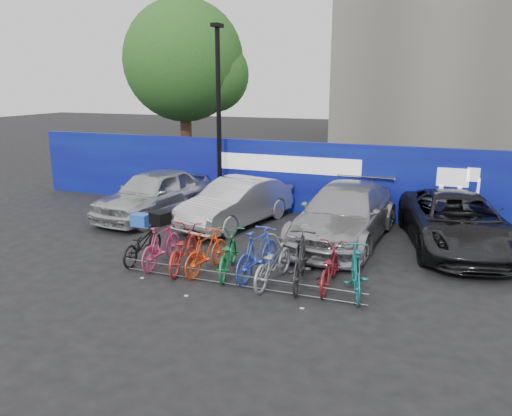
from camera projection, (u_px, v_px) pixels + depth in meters
The scene contains 21 objects.
ground at pixel (247, 277), 11.30m from camera, with size 100.00×100.00×0.00m, color black.
hoarding at pixel (316, 179), 16.42m from camera, with size 22.00×0.18×2.40m.
tree at pixel (189, 64), 21.52m from camera, with size 5.40×5.20×7.80m.
lamppost at pixel (219, 114), 16.50m from camera, with size 0.25×0.50×6.11m.
bike_rack at pixel (237, 280), 10.71m from camera, with size 5.60×0.03×0.30m.
car_0 at pixel (154, 193), 16.22m from camera, with size 1.84×4.58×1.56m, color silver.
car_1 at pixel (236, 202), 15.31m from camera, with size 1.50×4.31×1.42m, color silver.
car_2 at pixel (344, 214), 13.75m from camera, with size 2.16×5.30×1.54m, color #A5A4A9.
car_3 at pixel (457, 222), 13.11m from camera, with size 2.40×5.21×1.45m, color black.
bike_0 at pixel (142, 243), 12.25m from camera, with size 0.59×1.71×0.90m, color black.
bike_1 at pixel (161, 245), 11.91m from camera, with size 0.49×1.72×1.04m, color #DB3B76.
bike_2 at pixel (183, 248), 11.72m from camera, with size 0.66×1.90×1.00m, color #B1251F.
bike_3 at pixel (207, 251), 11.47m from camera, with size 0.48×1.70×1.02m, color #FC4714.
bike_4 at pixel (227, 254), 11.40m from camera, with size 0.64×1.85×0.97m, color #13783B.
bike_5 at pixel (258, 253), 11.19m from camera, with size 0.53×1.89×1.14m, color blue.
bike_6 at pixel (273, 262), 10.85m from camera, with size 0.65×1.86×0.98m, color #93969A.
bike_7 at pixel (300, 260), 10.69m from camera, with size 0.56×1.98×1.19m, color #272729.
bike_8 at pixel (329, 267), 10.64m from camera, with size 0.62×1.77×0.93m, color maroon.
bike_9 at pixel (356, 271), 10.24m from camera, with size 0.50×1.76×1.06m, color #187274.
cargo_crate at pixel (141, 220), 12.10m from camera, with size 0.41×0.31×0.29m, color blue.
cargo_topcase at pixel (160, 218), 11.74m from camera, with size 0.40×0.36×0.29m, color black.
Camera 1 is at (3.99, -9.79, 4.29)m, focal length 35.00 mm.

